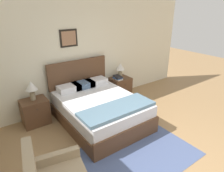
# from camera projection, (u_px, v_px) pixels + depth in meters

# --- Properties ---
(wall_back) EXTENTS (7.03, 0.09, 2.60)m
(wall_back) POSITION_uv_depth(u_px,v_px,m) (77.00, 56.00, 4.90)
(wall_back) COLOR beige
(wall_back) RESTS_ON ground_plane
(area_rug_main) EXTENTS (2.11, 1.45, 0.01)m
(area_rug_main) POSITION_uv_depth(u_px,v_px,m) (135.00, 155.00, 3.55)
(area_rug_main) COLOR #47567F
(area_rug_main) RESTS_ON ground_plane
(bed) EXTENTS (1.55, 2.03, 1.24)m
(bed) POSITION_uv_depth(u_px,v_px,m) (99.00, 108.00, 4.45)
(bed) COLOR brown
(bed) RESTS_ON ground_plane
(nightstand_near_window) EXTENTS (0.55, 0.46, 0.57)m
(nightstand_near_window) POSITION_uv_depth(u_px,v_px,m) (35.00, 112.00, 4.40)
(nightstand_near_window) COLOR brown
(nightstand_near_window) RESTS_ON ground_plane
(nightstand_by_door) EXTENTS (0.55, 0.46, 0.57)m
(nightstand_by_door) POSITION_uv_depth(u_px,v_px,m) (120.00, 87.00, 5.68)
(nightstand_by_door) COLOR brown
(nightstand_by_door) RESTS_ON ground_plane
(table_lamp_near_window) EXTENTS (0.25, 0.25, 0.42)m
(table_lamp_near_window) POSITION_uv_depth(u_px,v_px,m) (31.00, 87.00, 4.20)
(table_lamp_near_window) COLOR gray
(table_lamp_near_window) RESTS_ON nightstand_near_window
(table_lamp_by_door) EXTENTS (0.25, 0.25, 0.42)m
(table_lamp_by_door) POSITION_uv_depth(u_px,v_px,m) (120.00, 68.00, 5.48)
(table_lamp_by_door) COLOR gray
(table_lamp_by_door) RESTS_ON nightstand_by_door
(book_thick_bottom) EXTENTS (0.17, 0.27, 0.03)m
(book_thick_bottom) POSITION_uv_depth(u_px,v_px,m) (118.00, 79.00, 5.47)
(book_thick_bottom) COLOR silver
(book_thick_bottom) RESTS_ON nightstand_by_door
(book_hardcover_middle) EXTENTS (0.22, 0.26, 0.03)m
(book_hardcover_middle) POSITION_uv_depth(u_px,v_px,m) (118.00, 78.00, 5.46)
(book_hardcover_middle) COLOR #335693
(book_hardcover_middle) RESTS_ON book_thick_bottom
(book_novel_upper) EXTENTS (0.21, 0.28, 0.04)m
(book_novel_upper) POSITION_uv_depth(u_px,v_px,m) (118.00, 77.00, 5.44)
(book_novel_upper) COLOR #232328
(book_novel_upper) RESTS_ON book_hardcover_middle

